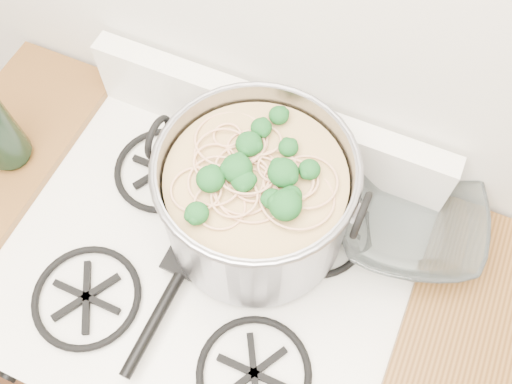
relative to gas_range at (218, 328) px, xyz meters
name	(u,v)px	position (x,y,z in m)	size (l,w,h in m)	color
gas_range	(218,328)	(0.00, 0.00, 0.00)	(0.76, 0.66, 0.92)	white
counter_left	(55,252)	(-0.51, 0.00, 0.02)	(0.25, 0.65, 0.92)	silver
stock_pot	(256,198)	(0.06, 0.11, 0.60)	(0.38, 0.35, 0.24)	gray
spatula	(193,250)	(-0.02, 0.01, 0.50)	(0.29, 0.31, 0.02)	black
glass_bowl	(408,222)	(0.33, 0.23, 0.50)	(0.11, 0.11, 0.03)	white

